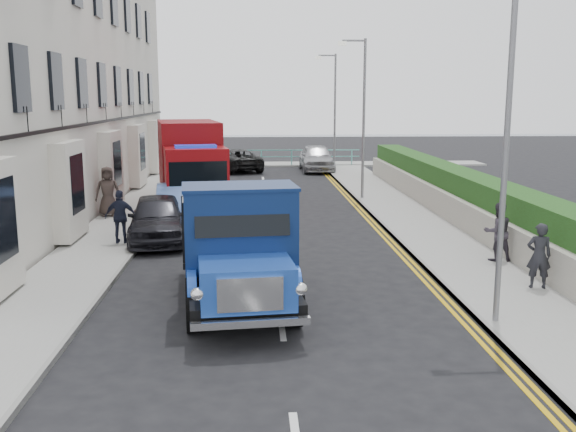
# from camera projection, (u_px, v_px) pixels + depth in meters

# --- Properties ---
(ground) EXTENTS (120.00, 120.00, 0.00)m
(ground) POSITION_uv_depth(u_px,v_px,m) (278.00, 299.00, 14.65)
(ground) COLOR black
(ground) RESTS_ON ground
(pavement_west) EXTENTS (2.40, 38.00, 0.12)m
(pavement_west) POSITION_uv_depth(u_px,v_px,m) (125.00, 223.00, 23.20)
(pavement_west) COLOR gray
(pavement_west) RESTS_ON ground
(pavement_east) EXTENTS (2.60, 38.00, 0.12)m
(pavement_east) POSITION_uv_depth(u_px,v_px,m) (411.00, 220.00, 23.76)
(pavement_east) COLOR gray
(pavement_east) RESTS_ON ground
(promenade) EXTENTS (30.00, 2.50, 0.12)m
(promenade) POSITION_uv_depth(u_px,v_px,m) (261.00, 164.00, 43.11)
(promenade) COLOR gray
(promenade) RESTS_ON ground
(sea_plane) EXTENTS (120.00, 120.00, 0.00)m
(sea_plane) POSITION_uv_depth(u_px,v_px,m) (258.00, 137.00, 73.55)
(sea_plane) COLOR slate
(sea_plane) RESTS_ON ground
(terrace_west) EXTENTS (6.31, 30.20, 14.25)m
(terrace_west) POSITION_uv_depth(u_px,v_px,m) (28.00, 30.00, 25.60)
(terrace_west) COLOR silver
(terrace_west) RESTS_ON ground
(garden_east) EXTENTS (1.45, 28.00, 1.75)m
(garden_east) POSITION_uv_depth(u_px,v_px,m) (463.00, 197.00, 23.71)
(garden_east) COLOR #B2AD9E
(garden_east) RESTS_ON ground
(seafront_railing) EXTENTS (13.00, 0.08, 1.11)m
(seafront_railing) POSITION_uv_depth(u_px,v_px,m) (261.00, 158.00, 42.23)
(seafront_railing) COLOR #59B2A5
(seafront_railing) RESTS_ON ground
(lamp_near) EXTENTS (1.23, 0.18, 7.00)m
(lamp_near) POSITION_uv_depth(u_px,v_px,m) (501.00, 126.00, 12.18)
(lamp_near) COLOR slate
(lamp_near) RESTS_ON ground
(lamp_mid) EXTENTS (1.23, 0.18, 7.00)m
(lamp_mid) POSITION_uv_depth(u_px,v_px,m) (361.00, 109.00, 27.89)
(lamp_mid) COLOR slate
(lamp_mid) RESTS_ON ground
(lamp_far) EXTENTS (1.23, 0.18, 7.00)m
(lamp_far) POSITION_uv_depth(u_px,v_px,m) (333.00, 106.00, 37.70)
(lamp_far) COLOR slate
(lamp_far) RESTS_ON ground
(bedford_lorry) EXTENTS (2.83, 5.96, 2.73)m
(bedford_lorry) POSITION_uv_depth(u_px,v_px,m) (239.00, 256.00, 13.47)
(bedford_lorry) COLOR black
(bedford_lorry) RESTS_ON ground
(red_lorry) EXTENTS (3.42, 7.07, 3.55)m
(red_lorry) POSITION_uv_depth(u_px,v_px,m) (190.00, 163.00, 26.18)
(red_lorry) COLOR black
(red_lorry) RESTS_ON ground
(parked_car_front) EXTENTS (2.27, 4.56, 1.49)m
(parked_car_front) POSITION_uv_depth(u_px,v_px,m) (157.00, 218.00, 20.34)
(parked_car_front) COLOR black
(parked_car_front) RESTS_ON ground
(parked_car_mid) EXTENTS (2.01, 4.61, 1.47)m
(parked_car_mid) POSITION_uv_depth(u_px,v_px,m) (179.00, 205.00, 22.81)
(parked_car_mid) COLOR #6084CF
(parked_car_mid) RESTS_ON ground
(parked_car_rear) EXTENTS (1.97, 4.48, 1.28)m
(parked_car_rear) POSITION_uv_depth(u_px,v_px,m) (199.00, 177.00, 31.59)
(parked_car_rear) COLOR #B4B5B9
(parked_car_rear) RESTS_ON ground
(seafront_car_left) EXTENTS (3.77, 5.42, 1.37)m
(seafront_car_left) POSITION_uv_depth(u_px,v_px,m) (236.00, 160.00, 39.78)
(seafront_car_left) COLOR black
(seafront_car_left) RESTS_ON ground
(seafront_car_right) EXTENTS (1.99, 4.86, 1.65)m
(seafront_car_right) POSITION_uv_depth(u_px,v_px,m) (316.00, 158.00, 39.68)
(seafront_car_right) COLOR #9D9DA1
(seafront_car_right) RESTS_ON ground
(pedestrian_east_near) EXTENTS (0.62, 0.47, 1.55)m
(pedestrian_east_near) POSITION_uv_depth(u_px,v_px,m) (539.00, 256.00, 14.95)
(pedestrian_east_near) COLOR black
(pedestrian_east_near) RESTS_ON pavement_east
(pedestrian_east_far) EXTENTS (0.80, 0.64, 1.61)m
(pedestrian_east_far) POSITION_uv_depth(u_px,v_px,m) (498.00, 232.00, 17.45)
(pedestrian_east_far) COLOR #332D38
(pedestrian_east_far) RESTS_ON pavement_east
(pedestrian_west_near) EXTENTS (0.97, 0.42, 1.63)m
(pedestrian_west_near) POSITION_uv_depth(u_px,v_px,m) (121.00, 217.00, 19.58)
(pedestrian_west_near) COLOR black
(pedestrian_west_near) RESTS_ON pavement_west
(pedestrian_west_far) EXTENTS (1.02, 0.77, 1.87)m
(pedestrian_west_far) POSITION_uv_depth(u_px,v_px,m) (108.00, 191.00, 24.00)
(pedestrian_west_far) COLOR #392E29
(pedestrian_west_far) RESTS_ON pavement_west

